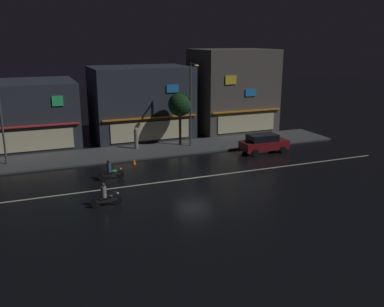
# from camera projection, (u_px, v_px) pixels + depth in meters

# --- Properties ---
(ground_plane) EXTENTS (140.00, 140.00, 0.00)m
(ground_plane) POSITION_uv_depth(u_px,v_px,m) (194.00, 178.00, 30.85)
(ground_plane) COLOR black
(lane_divider_stripe) EXTENTS (33.05, 0.16, 0.01)m
(lane_divider_stripe) POSITION_uv_depth(u_px,v_px,m) (194.00, 178.00, 30.85)
(lane_divider_stripe) COLOR beige
(lane_divider_stripe) RESTS_ON ground
(sidewalk_far) EXTENTS (34.79, 5.02, 0.14)m
(sidewalk_far) POSITION_uv_depth(u_px,v_px,m) (159.00, 150.00, 38.46)
(sidewalk_far) COLOR #424447
(sidewalk_far) RESTS_ON ground
(storefront_left_block) EXTENTS (8.02, 8.69, 6.08)m
(storefront_left_block) POSITION_uv_depth(u_px,v_px,m) (32.00, 113.00, 39.99)
(storefront_left_block) COLOR #2D333D
(storefront_left_block) RESTS_ON ground
(storefront_center_block) EXTENTS (9.72, 7.09, 7.19)m
(storefront_center_block) POSITION_uv_depth(u_px,v_px,m) (141.00, 102.00, 42.87)
(storefront_center_block) COLOR #2D333D
(storefront_center_block) RESTS_ON ground
(storefront_right_block) EXTENTS (8.27, 7.04, 8.80)m
(storefront_right_block) POSITION_uv_depth(u_px,v_px,m) (232.00, 90.00, 46.38)
(storefront_right_block) COLOR #56514C
(storefront_right_block) RESTS_ON ground
(streetlamp_west) EXTENTS (0.44, 1.64, 6.49)m
(streetlamp_west) POSITION_uv_depth(u_px,v_px,m) (1.00, 117.00, 32.65)
(streetlamp_west) COLOR #47494C
(streetlamp_west) RESTS_ON sidewalk_far
(streetlamp_mid) EXTENTS (0.44, 1.64, 7.66)m
(streetlamp_mid) POSITION_uv_depth(u_px,v_px,m) (191.00, 98.00, 38.24)
(streetlamp_mid) COLOR #47494C
(streetlamp_mid) RESTS_ON sidewalk_far
(pedestrian_on_sidewalk) EXTENTS (0.37, 0.37, 1.98)m
(pedestrian_on_sidewalk) POSITION_uv_depth(u_px,v_px,m) (136.00, 139.00, 38.31)
(pedestrian_on_sidewalk) COLOR gray
(pedestrian_on_sidewalk) RESTS_ON sidewalk_far
(street_tree) EXTENTS (2.21, 2.21, 4.95)m
(street_tree) POSITION_uv_depth(u_px,v_px,m) (180.00, 105.00, 38.96)
(street_tree) COLOR #473323
(street_tree) RESTS_ON sidewalk_far
(parked_car_near_kerb) EXTENTS (4.30, 1.98, 1.67)m
(parked_car_near_kerb) POSITION_uv_depth(u_px,v_px,m) (264.00, 143.00, 37.58)
(parked_car_near_kerb) COLOR maroon
(parked_car_near_kerb) RESTS_ON ground
(motorcycle_lead) EXTENTS (1.90, 0.60, 1.52)m
(motorcycle_lead) POSITION_uv_depth(u_px,v_px,m) (111.00, 171.00, 30.31)
(motorcycle_lead) COLOR black
(motorcycle_lead) RESTS_ON ground
(motorcycle_following) EXTENTS (1.90, 0.60, 1.52)m
(motorcycle_following) POSITION_uv_depth(u_px,v_px,m) (106.00, 197.00, 25.49)
(motorcycle_following) COLOR black
(motorcycle_following) RESTS_ON ground
(traffic_cone) EXTENTS (0.36, 0.36, 0.55)m
(traffic_cone) POSITION_uv_depth(u_px,v_px,m) (134.00, 161.00, 34.17)
(traffic_cone) COLOR orange
(traffic_cone) RESTS_ON ground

